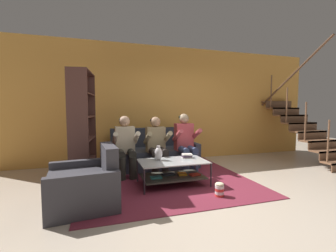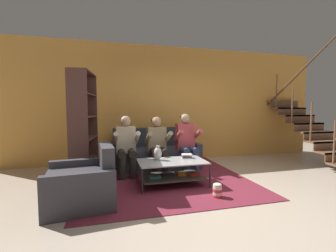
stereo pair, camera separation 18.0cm
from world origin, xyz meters
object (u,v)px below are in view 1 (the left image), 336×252
at_px(couch, 151,154).
at_px(person_seated_left, 125,143).
at_px(person_seated_right, 186,140).
at_px(coffee_table, 173,169).
at_px(popcorn_tub, 219,190).
at_px(bookshelf, 81,143).
at_px(armchair, 85,186).
at_px(vase, 158,153).
at_px(book_stack, 187,156).
at_px(person_seated_middle, 157,143).

distance_m(couch, person_seated_left, 0.90).
height_order(person_seated_right, coffee_table, person_seated_right).
bearing_deg(couch, person_seated_right, -39.91).
height_order(coffee_table, popcorn_tub, coffee_table).
bearing_deg(bookshelf, armchair, -83.79).
relative_size(coffee_table, vase, 4.60).
bearing_deg(couch, person_seated_left, -139.92).
height_order(couch, vase, couch).
distance_m(book_stack, bookshelf, 1.92).
xyz_separation_m(couch, person_seated_middle, (-0.00, -0.53, 0.35)).
bearing_deg(person_seated_left, couch, 40.08).
bearing_deg(person_seated_middle, armchair, -136.78).
distance_m(person_seated_left, coffee_table, 1.12).
bearing_deg(coffee_table, popcorn_tub, -55.40).
bearing_deg(popcorn_tub, vase, 130.44).
distance_m(person_seated_right, bookshelf, 2.07).
bearing_deg(person_seated_right, book_stack, -109.27).
bearing_deg(book_stack, couch, 109.58).
xyz_separation_m(couch, person_seated_right, (0.63, -0.53, 0.37)).
relative_size(person_seated_middle, armchair, 1.17).
height_order(book_stack, bookshelf, bookshelf).
xyz_separation_m(person_seated_left, popcorn_tub, (1.22, -1.50, -0.53)).
relative_size(book_stack, bookshelf, 0.11).
bearing_deg(couch, vase, -96.44).
distance_m(book_stack, armchair, 1.84).
xyz_separation_m(book_stack, armchair, (-1.73, -0.61, -0.18)).
height_order(armchair, popcorn_tub, armchair).
distance_m(person_seated_middle, person_seated_right, 0.63).
distance_m(couch, coffee_table, 1.31).
distance_m(couch, person_seated_middle, 0.64).
relative_size(vase, armchair, 0.26).
height_order(couch, popcorn_tub, couch).
bearing_deg(coffee_table, bookshelf, 158.22).
xyz_separation_m(person_seated_right, armchair, (-1.95, -1.24, -0.38)).
relative_size(person_seated_right, popcorn_tub, 5.55).
distance_m(vase, armchair, 1.35).
bearing_deg(couch, bookshelf, -153.98).
relative_size(person_seated_middle, coffee_table, 0.99).
bearing_deg(popcorn_tub, armchair, 172.24).
relative_size(person_seated_left, coffee_table, 1.02).
bearing_deg(person_seated_right, popcorn_tub, -91.56).
xyz_separation_m(couch, vase, (-0.13, -1.18, 0.25)).
xyz_separation_m(coffee_table, book_stack, (0.32, 0.15, 0.18)).
distance_m(person_seated_right, popcorn_tub, 1.60).
xyz_separation_m(person_seated_middle, person_seated_right, (0.63, 0.01, 0.03)).
distance_m(person_seated_right, book_stack, 0.70).
xyz_separation_m(couch, bookshelf, (-1.43, -0.70, 0.43)).
bearing_deg(bookshelf, couch, 26.02).
xyz_separation_m(person_seated_middle, book_stack, (0.41, -0.62, -0.17)).
bearing_deg(popcorn_tub, coffee_table, 124.60).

